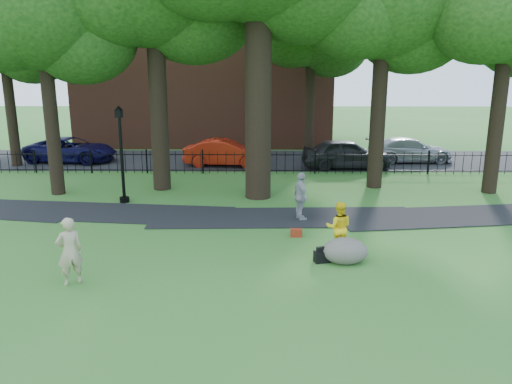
{
  "coord_description": "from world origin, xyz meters",
  "views": [
    {
      "loc": [
        0.18,
        -14.16,
        5.52
      ],
      "look_at": [
        -0.03,
        2.0,
        1.48
      ],
      "focal_mm": 35.0,
      "sensor_mm": 36.0,
      "label": 1
    }
  ],
  "objects_px": {
    "woman": "(70,251)",
    "boulder": "(345,249)",
    "lamppost": "(122,156)",
    "red_sedan": "(225,153)",
    "man": "(339,227)"
  },
  "relations": [
    {
      "from": "boulder",
      "to": "woman",
      "type": "bearing_deg",
      "value": -167.52
    },
    {
      "from": "woman",
      "to": "man",
      "type": "height_order",
      "value": "woman"
    },
    {
      "from": "man",
      "to": "red_sedan",
      "type": "bearing_deg",
      "value": -64.85
    },
    {
      "from": "man",
      "to": "boulder",
      "type": "xyz_separation_m",
      "value": [
        0.09,
        -0.75,
        -0.42
      ]
    },
    {
      "from": "man",
      "to": "red_sedan",
      "type": "relative_size",
      "value": 0.35
    },
    {
      "from": "woman",
      "to": "boulder",
      "type": "distance_m",
      "value": 7.6
    },
    {
      "from": "man",
      "to": "red_sedan",
      "type": "distance_m",
      "value": 14.55
    },
    {
      "from": "boulder",
      "to": "red_sedan",
      "type": "bearing_deg",
      "value": 107.33
    },
    {
      "from": "woman",
      "to": "man",
      "type": "relative_size",
      "value": 1.13
    },
    {
      "from": "red_sedan",
      "to": "lamppost",
      "type": "bearing_deg",
      "value": 159.56
    },
    {
      "from": "boulder",
      "to": "red_sedan",
      "type": "height_order",
      "value": "red_sedan"
    },
    {
      "from": "lamppost",
      "to": "red_sedan",
      "type": "bearing_deg",
      "value": 80.75
    },
    {
      "from": "man",
      "to": "red_sedan",
      "type": "xyz_separation_m",
      "value": [
        -4.46,
        13.84,
        -0.04
      ]
    },
    {
      "from": "woman",
      "to": "boulder",
      "type": "bearing_deg",
      "value": 158.78
    },
    {
      "from": "woman",
      "to": "lamppost",
      "type": "height_order",
      "value": "lamppost"
    }
  ]
}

